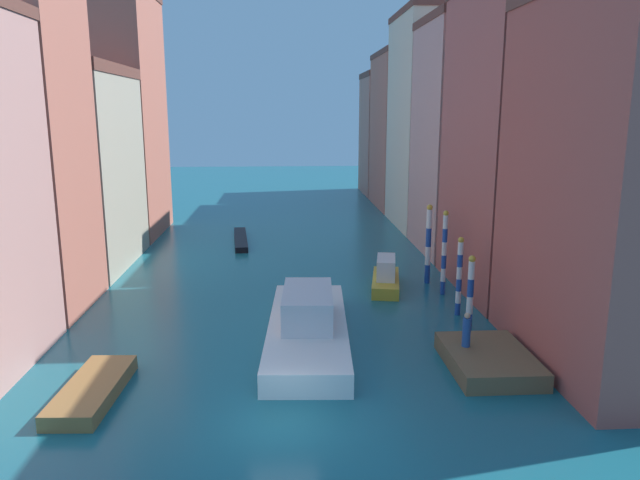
# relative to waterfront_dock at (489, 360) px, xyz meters

# --- Properties ---
(ground_plane) EXTENTS (154.00, 154.00, 0.00)m
(ground_plane) POSITION_rel_waterfront_dock_xyz_m (-8.81, 20.22, -0.38)
(ground_plane) COLOR #196070
(building_left_1) EXTENTS (6.55, 7.31, 21.04)m
(building_left_1) POSITION_rel_waterfront_dock_xyz_m (-22.86, 9.56, 10.15)
(building_left_1) COLOR #C6705B
(building_left_1) RESTS_ON ground
(building_left_2) EXTENTS (6.55, 11.74, 13.94)m
(building_left_2) POSITION_rel_waterfront_dock_xyz_m (-22.86, 19.29, 6.61)
(building_left_2) COLOR #BCB299
(building_left_2) RESTS_ON ground
(building_left_3) EXTENTS (6.55, 10.69, 21.09)m
(building_left_3) POSITION_rel_waterfront_dock_xyz_m (-22.86, 30.66, 10.18)
(building_left_3) COLOR #C6705B
(building_left_3) RESTS_ON ground
(building_right_0) EXTENTS (6.55, 11.34, 15.99)m
(building_right_0) POSITION_rel_waterfront_dock_xyz_m (5.24, 0.33, 7.63)
(building_right_0) COLOR #B25147
(building_right_0) RESTS_ON ground
(building_right_1) EXTENTS (6.55, 11.03, 18.39)m
(building_right_1) POSITION_rel_waterfront_dock_xyz_m (5.24, 11.59, 8.83)
(building_right_1) COLOR #B25147
(building_right_1) RESTS_ON ground
(building_right_2) EXTENTS (6.55, 9.67, 17.76)m
(building_right_2) POSITION_rel_waterfront_dock_xyz_m (5.24, 22.26, 8.51)
(building_right_2) COLOR tan
(building_right_2) RESTS_ON ground
(building_right_3) EXTENTS (6.55, 11.64, 19.76)m
(building_right_3) POSITION_rel_waterfront_dock_xyz_m (5.24, 32.89, 9.51)
(building_right_3) COLOR beige
(building_right_3) RESTS_ON ground
(building_right_4) EXTENTS (6.55, 12.17, 17.32)m
(building_right_4) POSITION_rel_waterfront_dock_xyz_m (5.24, 44.90, 8.29)
(building_right_4) COLOR #C6705B
(building_right_4) RESTS_ON ground
(building_right_5) EXTENTS (6.55, 10.06, 15.75)m
(building_right_5) POSITION_rel_waterfront_dock_xyz_m (5.24, 56.31, 7.51)
(building_right_5) COLOR #C6705B
(building_right_5) RESTS_ON ground
(waterfront_dock) EXTENTS (3.46, 5.01, 0.76)m
(waterfront_dock) POSITION_rel_waterfront_dock_xyz_m (0.00, 0.00, 0.00)
(waterfront_dock) COLOR brown
(waterfront_dock) RESTS_ON ground
(person_on_dock) EXTENTS (0.36, 0.36, 1.54)m
(person_on_dock) POSITION_rel_waterfront_dock_xyz_m (-0.81, 0.67, 1.09)
(person_on_dock) COLOR #234C93
(person_on_dock) RESTS_ON waterfront_dock
(mooring_pole_0) EXTENTS (0.35, 0.35, 3.90)m
(mooring_pole_0) POSITION_rel_waterfront_dock_xyz_m (0.52, 4.50, 1.62)
(mooring_pole_0) COLOR #1E479E
(mooring_pole_0) RESTS_ON ground
(mooring_pole_1) EXTENTS (0.32, 0.32, 4.32)m
(mooring_pole_1) POSITION_rel_waterfront_dock_xyz_m (0.67, 6.92, 1.83)
(mooring_pole_1) COLOR #1E479E
(mooring_pole_1) RESTS_ON ground
(mooring_pole_2) EXTENTS (0.33, 0.33, 5.12)m
(mooring_pole_2) POSITION_rel_waterfront_dock_xyz_m (0.84, 10.68, 2.23)
(mooring_pole_2) COLOR #1E479E
(mooring_pole_2) RESTS_ON ground
(mooring_pole_3) EXTENTS (0.37, 0.37, 5.10)m
(mooring_pole_3) POSITION_rel_waterfront_dock_xyz_m (0.48, 13.16, 2.23)
(mooring_pole_3) COLOR #1E479E
(mooring_pole_3) RESTS_ON ground
(vaporetto_white) EXTENTS (4.33, 12.17, 2.55)m
(vaporetto_white) POSITION_rel_waterfront_dock_xyz_m (-7.61, 3.59, 0.47)
(vaporetto_white) COLOR white
(vaporetto_white) RESTS_ON ground
(gondola_black) EXTENTS (1.74, 8.44, 0.46)m
(gondola_black) POSITION_rel_waterfront_dock_xyz_m (-12.33, 26.28, -0.15)
(gondola_black) COLOR black
(gondola_black) RESTS_ON ground
(motorboat_0) EXTENTS (2.51, 5.41, 1.98)m
(motorboat_0) POSITION_rel_waterfront_dock_xyz_m (-2.39, 12.10, 0.36)
(motorboat_0) COLOR gold
(motorboat_0) RESTS_ON ground
(motorboat_1) EXTENTS (2.20, 5.45, 0.60)m
(motorboat_1) POSITION_rel_waterfront_dock_xyz_m (-16.15, -1.66, -0.08)
(motorboat_1) COLOR olive
(motorboat_1) RESTS_ON ground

